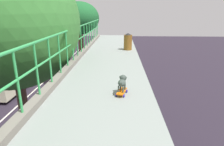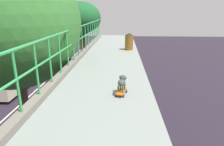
{
  "view_description": "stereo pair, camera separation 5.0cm",
  "coord_description": "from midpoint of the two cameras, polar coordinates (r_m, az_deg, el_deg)",
  "views": [
    {
      "loc": [
        1.4,
        -0.99,
        7.39
      ],
      "look_at": [
        1.2,
        3.5,
        5.95
      ],
      "focal_mm": 30.81,
      "sensor_mm": 36.0,
      "label": 1
    },
    {
      "loc": [
        1.45,
        -0.99,
        7.39
      ],
      "look_at": [
        1.2,
        3.5,
        5.95
      ],
      "focal_mm": 30.81,
      "sensor_mm": 36.0,
      "label": 2
    }
  ],
  "objects": [
    {
      "name": "city_bus",
      "position": [
        22.4,
        -24.67,
        2.14
      ],
      "size": [
        2.48,
        10.53,
        3.49
      ],
      "color": "beige",
      "rests_on": "ground"
    },
    {
      "name": "small_dog",
      "position": [
        4.24,
        3.33,
        -2.51
      ],
      "size": [
        0.22,
        0.36,
        0.34
      ],
      "color": "#3F4C44",
      "rests_on": "toy_skateboard"
    },
    {
      "name": "litter_bin",
      "position": [
        9.31,
        5.23,
        9.33
      ],
      "size": [
        0.4,
        0.4,
        0.79
      ],
      "color": "brown",
      "rests_on": "overpass_deck"
    },
    {
      "name": "toy_skateboard",
      "position": [
        4.3,
        3.16,
        -5.52
      ],
      "size": [
        0.27,
        0.44,
        0.09
      ],
      "color": "orange",
      "rests_on": "overpass_deck"
    },
    {
      "name": "roadside_tree_mid",
      "position": [
        7.88,
        -27.46,
        12.89
      ],
      "size": [
        4.9,
        4.9,
        9.39
      ],
      "color": "#4C352D",
      "rests_on": "ground"
    },
    {
      "name": "roadside_tree_far",
      "position": [
        18.84,
        -8.95,
        15.42
      ],
      "size": [
        3.62,
        3.62,
        8.28
      ],
      "color": "#4F3923",
      "rests_on": "ground"
    }
  ]
}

